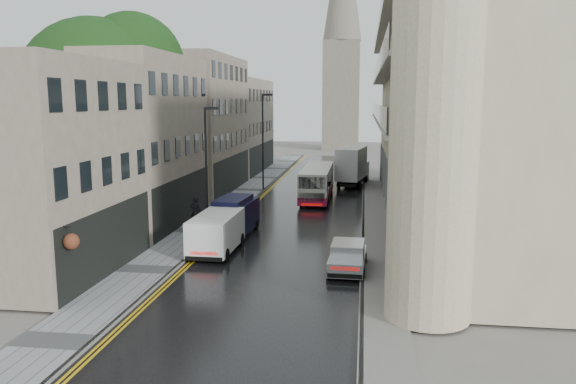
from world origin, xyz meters
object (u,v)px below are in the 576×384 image
(white_lorry, at_px, (339,168))
(pedestrian, at_px, (196,212))
(navy_van, at_px, (212,220))
(silver_hatchback, at_px, (329,263))
(lamp_post_near, at_px, (206,171))
(lamp_post_far, at_px, (263,142))
(tree_far, at_px, (171,124))
(white_van, at_px, (190,240))
(tree_near, at_px, (97,121))
(cream_bus, at_px, (301,188))

(white_lorry, xyz_separation_m, pedestrian, (-8.41, -18.51, -0.80))
(navy_van, bearing_deg, silver_hatchback, -36.30)
(lamp_post_near, xyz_separation_m, lamp_post_far, (0.34, 17.55, 0.49))
(tree_far, bearing_deg, navy_van, -63.43)
(tree_far, xyz_separation_m, lamp_post_near, (7.16, -14.11, -2.27))
(silver_hatchback, distance_m, white_van, 7.59)
(white_van, height_order, lamp_post_far, lamp_post_far)
(tree_near, xyz_separation_m, navy_van, (8.20, -2.80, -5.69))
(tree_near, relative_size, navy_van, 2.87)
(tree_far, bearing_deg, silver_hatchback, -55.33)
(tree_near, height_order, white_lorry, tree_near)
(tree_near, height_order, tree_far, tree_near)
(white_lorry, relative_size, silver_hatchback, 1.88)
(tree_near, xyz_separation_m, tree_far, (0.30, 13.00, -0.72))
(tree_far, relative_size, navy_van, 2.58)
(tree_near, relative_size, lamp_post_far, 1.60)
(white_van, xyz_separation_m, navy_van, (0.00, 4.25, 0.14))
(silver_hatchback, height_order, lamp_post_far, lamp_post_far)
(lamp_post_near, height_order, lamp_post_far, lamp_post_far)
(white_van, bearing_deg, lamp_post_near, 97.86)
(white_van, bearing_deg, navy_van, 90.74)
(white_van, bearing_deg, silver_hatchback, -14.27)
(tree_near, height_order, silver_hatchback, tree_near)
(cream_bus, distance_m, white_lorry, 9.49)
(cream_bus, bearing_deg, white_lorry, 74.06)
(silver_hatchback, bearing_deg, navy_van, 141.78)
(cream_bus, relative_size, navy_van, 2.04)
(white_lorry, xyz_separation_m, silver_hatchback, (0.82, -27.80, -1.17))
(tree_near, xyz_separation_m, white_lorry, (14.70, 18.79, -5.04))
(lamp_post_far, bearing_deg, pedestrian, -104.53)
(cream_bus, xyz_separation_m, pedestrian, (-5.84, -9.39, -0.26))
(tree_near, distance_m, white_van, 12.28)
(cream_bus, xyz_separation_m, white_lorry, (2.57, 9.12, 0.54))
(white_lorry, height_order, pedestrian, white_lorry)
(silver_hatchback, xyz_separation_m, white_van, (-7.32, 1.96, 0.37))
(navy_van, bearing_deg, lamp_post_near, 117.70)
(white_lorry, xyz_separation_m, lamp_post_far, (-6.90, -2.36, 2.55))
(pedestrian, relative_size, lamp_post_far, 0.23)
(white_van, relative_size, lamp_post_far, 0.56)
(tree_far, bearing_deg, lamp_post_near, -63.10)
(white_lorry, bearing_deg, lamp_post_far, -151.53)
(navy_van, height_order, lamp_post_far, lamp_post_far)
(navy_van, height_order, pedestrian, navy_van)
(white_van, distance_m, lamp_post_far, 23.72)
(tree_near, bearing_deg, navy_van, -18.84)
(tree_far, height_order, silver_hatchback, tree_far)
(white_van, bearing_deg, pedestrian, 105.36)
(white_lorry, distance_m, silver_hatchback, 27.84)
(white_lorry, height_order, lamp_post_far, lamp_post_far)
(pedestrian, height_order, lamp_post_far, lamp_post_far)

